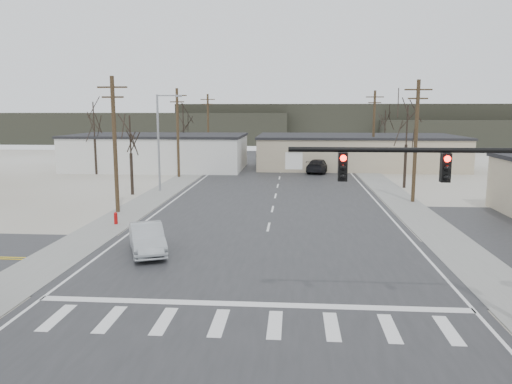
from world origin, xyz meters
TOP-DOWN VIEW (x-y plane):
  - ground at (0.00, 0.00)m, footprint 140.00×140.00m
  - main_road at (0.00, 15.00)m, footprint 18.00×110.00m
  - cross_road at (0.00, 0.00)m, footprint 90.00×10.00m
  - sidewalk_left at (-10.60, 20.00)m, footprint 3.00×90.00m
  - sidewalk_right at (10.60, 20.00)m, footprint 3.00×90.00m
  - traffic_signal_mast at (7.89, -6.20)m, footprint 8.95×0.43m
  - fire_hydrant at (-10.20, 8.00)m, footprint 0.24×0.24m
  - building_left_far at (-16.00, 40.00)m, footprint 22.30×12.30m
  - building_right_far at (10.00, 44.00)m, footprint 26.30×14.30m
  - upole_left_b at (-11.50, 12.00)m, footprint 2.20×0.30m
  - upole_left_c at (-11.50, 32.00)m, footprint 2.20×0.30m
  - upole_left_d at (-11.50, 52.00)m, footprint 2.20×0.30m
  - upole_right_a at (11.50, 18.00)m, footprint 2.20×0.30m
  - upole_right_b at (11.50, 40.00)m, footprint 2.20×0.30m
  - streetlight_main at (-10.80, 22.00)m, footprint 2.40×0.25m
  - tree_left_near at (-13.00, 20.00)m, footprint 3.30×3.30m
  - tree_right_mid at (12.50, 26.00)m, footprint 3.74×3.74m
  - tree_left_far at (-14.00, 46.00)m, footprint 3.96×3.96m
  - tree_right_far at (15.00, 52.00)m, footprint 3.52×3.52m
  - tree_left_mid at (-22.00, 34.00)m, footprint 3.96×3.96m
  - hill_left at (-35.00, 92.00)m, footprint 70.00×18.00m
  - hill_center at (15.00, 96.00)m, footprint 80.00×18.00m
  - sedan_crossing at (-6.14, 1.56)m, footprint 3.27×4.98m
  - car_far_a at (4.64, 37.33)m, footprint 3.64×6.10m
  - car_far_b at (-2.88, 51.66)m, footprint 3.15×4.55m

SIDE VIEW (x-z plane):
  - ground at x=0.00m, z-range 0.00..0.00m
  - cross_road at x=0.00m, z-range 0.00..0.04m
  - main_road at x=0.00m, z-range 0.00..0.05m
  - sidewalk_left at x=-10.60m, z-range 0.00..0.06m
  - sidewalk_right at x=10.60m, z-range 0.00..0.06m
  - fire_hydrant at x=-10.20m, z-range 0.02..0.89m
  - car_far_b at x=-2.88m, z-range 0.05..1.48m
  - sedan_crossing at x=-6.14m, z-range 0.05..1.60m
  - car_far_a at x=4.64m, z-range 0.05..1.70m
  - building_right_far at x=10.00m, z-range 0.00..4.30m
  - building_left_far at x=-16.00m, z-range 0.01..4.51m
  - hill_left at x=-35.00m, z-range 0.00..7.00m
  - hill_center at x=15.00m, z-range 0.00..9.00m
  - traffic_signal_mast at x=7.89m, z-range 1.07..8.27m
  - streetlight_main at x=-10.80m, z-range 0.59..9.59m
  - upole_left_b at x=-11.50m, z-range 0.22..10.22m
  - upole_left_c at x=-11.50m, z-range 0.22..10.22m
  - upole_left_d at x=-11.50m, z-range 0.22..10.22m
  - upole_right_a at x=11.50m, z-range 0.22..10.22m
  - upole_right_b at x=11.50m, z-range 0.22..10.22m
  - tree_left_near at x=-13.00m, z-range 1.55..8.90m
  - tree_right_far at x=15.00m, z-range 1.66..9.50m
  - tree_right_mid at x=12.50m, z-range 1.77..10.10m
  - tree_left_far at x=-14.00m, z-range 1.87..10.69m
  - tree_left_mid at x=-22.00m, z-range 1.87..10.69m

